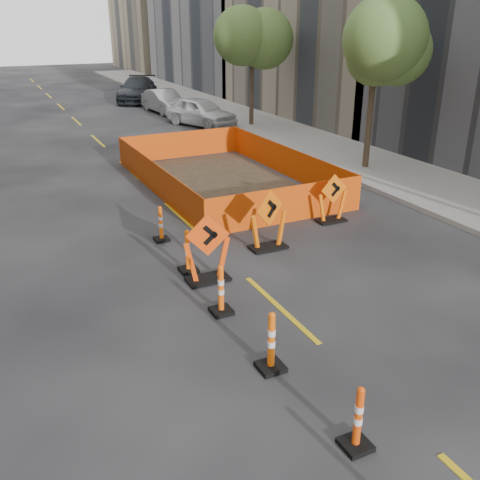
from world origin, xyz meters
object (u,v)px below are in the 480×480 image
channelizer_5 (188,251)px  parked_car_far (137,90)px  chevron_sign_right (332,198)px  parked_car_mid (164,101)px  channelizer_6 (161,223)px  parked_car_near (201,112)px  chevron_sign_center (269,219)px  channelizer_3 (271,341)px  channelizer_2 (358,418)px  chevron_sign_left (207,248)px  channelizer_4 (221,289)px

channelizer_5 → parked_car_far: parked_car_far is taller
chevron_sign_right → parked_car_mid: size_ratio=0.34×
channelizer_6 → parked_car_mid: parked_car_mid is taller
channelizer_6 → parked_car_near: (7.12, 15.00, 0.27)m
parked_car_mid → chevron_sign_center: bearing=-106.5°
channelizer_5 → parked_car_near: bearing=67.3°
channelizer_3 → channelizer_6: (0.09, 6.31, -0.07)m
channelizer_2 → parked_car_mid: size_ratio=0.24×
channelizer_3 → chevron_sign_left: 3.58m
parked_car_near → channelizer_4: bearing=-131.4°
channelizer_5 → parked_car_far: (6.51, 27.68, 0.29)m
parked_car_near → parked_car_mid: size_ratio=1.05×
parked_car_far → parked_car_near: bearing=-62.2°
chevron_sign_left → chevron_sign_right: size_ratio=1.13×
chevron_sign_right → parked_car_near: size_ratio=0.32×
chevron_sign_right → parked_car_mid: (1.70, 20.78, -0.02)m
channelizer_2 → parked_car_far: bearing=79.4°
parked_car_mid → parked_car_far: 5.57m
channelizer_3 → parked_car_near: (7.21, 21.31, 0.21)m
channelizer_6 → parked_car_far: bearing=75.7°
parked_car_near → parked_car_far: (-0.62, 10.57, 0.05)m
chevron_sign_left → parked_car_far: bearing=91.6°
channelizer_2 → chevron_sign_center: (2.22, 6.70, 0.29)m
chevron_sign_left → parked_car_near: 19.05m
channelizer_2 → channelizer_6: size_ratio=1.04×
parked_car_near → parked_car_mid: bearing=74.3°
chevron_sign_right → channelizer_5: bearing=-167.7°
channelizer_5 → channelizer_6: (0.01, 2.10, -0.04)m
channelizer_5 → chevron_sign_left: (0.23, -0.65, 0.29)m
channelizer_6 → channelizer_3: bearing=-90.8°
channelizer_6 → parked_car_far: size_ratio=0.18×
chevron_sign_center → parked_car_far: parked_car_far is taller
channelizer_5 → channelizer_6: 2.10m
channelizer_5 → parked_car_near: parked_car_near is taller
channelizer_2 → channelizer_4: bearing=92.8°
channelizer_3 → channelizer_4: channelizer_3 is taller
parked_car_mid → parked_car_far: parked_car_far is taller
channelizer_2 → parked_car_near: bearing=73.4°
channelizer_4 → chevron_sign_left: bearing=78.2°
channelizer_3 → parked_car_far: 32.56m
channelizer_2 → parked_car_mid: bearing=77.0°
channelizer_5 → parked_car_mid: 23.10m
channelizer_6 → chevron_sign_left: (0.22, -2.75, 0.33)m
chevron_sign_right → parked_car_mid: chevron_sign_right is taller
channelizer_3 → channelizer_4: 2.10m
channelizer_2 → parked_car_far: 34.58m
channelizer_2 → chevron_sign_right: size_ratio=0.71×
channelizer_3 → channelizer_6: channelizer_3 is taller
channelizer_6 → channelizer_5: bearing=-90.4°
channelizer_4 → channelizer_6: 4.21m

